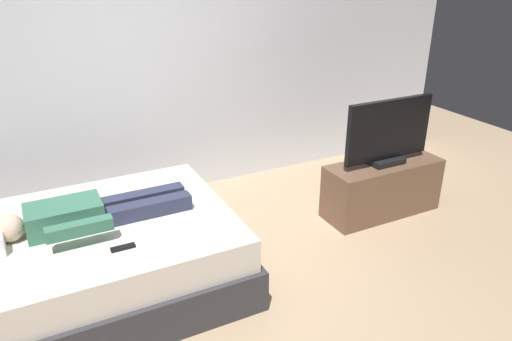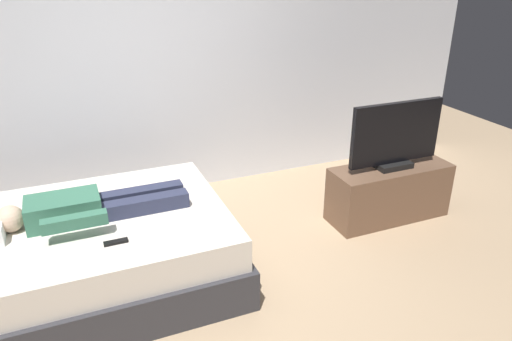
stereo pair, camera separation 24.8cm
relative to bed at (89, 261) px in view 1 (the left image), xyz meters
name	(u,v)px [view 1 (the left image)]	position (x,y,z in m)	size (l,w,h in m)	color
ground_plane	(220,302)	(0.76, -0.51, -0.26)	(10.00, 10.00, 0.00)	tan
back_wall	(176,51)	(1.16, 1.38, 1.14)	(6.40, 0.10, 2.80)	silver
bed	(89,261)	(0.00, 0.00, 0.00)	(2.05, 1.48, 0.54)	#333338
person	(85,214)	(0.03, 0.01, 0.36)	(1.26, 0.46, 0.18)	#387056
remote	(123,248)	(0.18, -0.39, 0.29)	(0.15, 0.04, 0.02)	black
tv_stand	(382,188)	(2.61, 0.00, -0.01)	(1.10, 0.40, 0.50)	brown
tv	(388,133)	(2.61, 0.00, 0.52)	(0.88, 0.20, 0.59)	black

